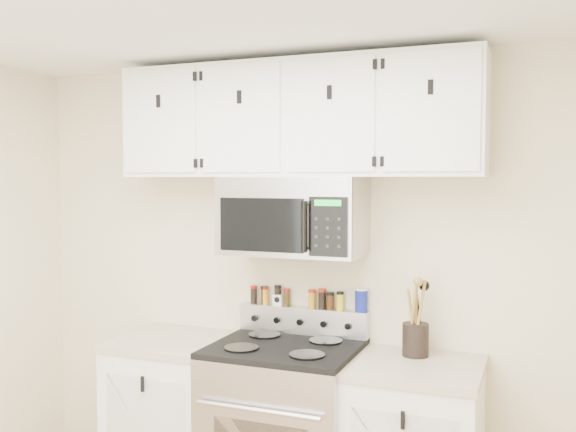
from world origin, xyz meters
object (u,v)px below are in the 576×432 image
object	(u,v)px
range	(285,431)
utensil_crock	(416,337)
salt_canister	(361,300)
microwave	(293,216)

from	to	relation	value
range	utensil_crock	bearing A→B (deg)	13.20
range	salt_canister	world-z (taller)	salt_canister
utensil_crock	salt_canister	bearing A→B (deg)	158.46
utensil_crock	microwave	bearing A→B (deg)	-177.54
microwave	utensil_crock	bearing A→B (deg)	2.46
utensil_crock	salt_canister	distance (m)	0.38
utensil_crock	range	bearing A→B (deg)	-166.80
range	salt_canister	size ratio (longest dim) A/B	8.58
range	salt_canister	bearing A→B (deg)	39.70
salt_canister	utensil_crock	bearing A→B (deg)	-21.54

